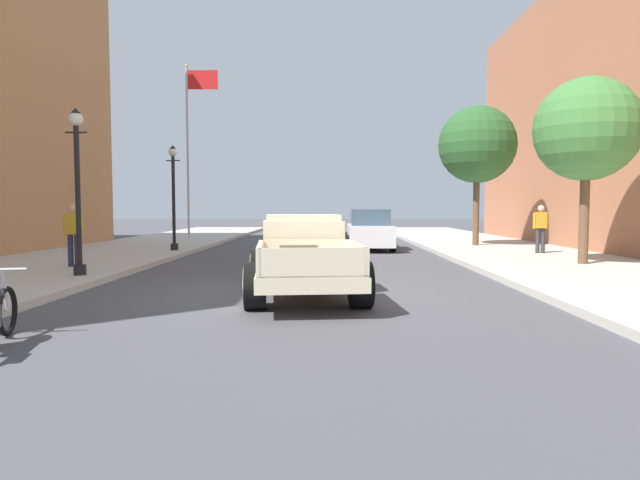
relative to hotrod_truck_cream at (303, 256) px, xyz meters
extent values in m
plane|color=#47474C|center=(-0.06, 0.15, -0.75)|extent=(140.00, 140.00, 0.00)
cube|color=beige|center=(0.03, -0.24, -0.21)|extent=(2.26, 5.06, 0.24)
cube|color=beige|center=(-0.01, 0.11, 0.31)|extent=(1.67, 1.26, 0.80)
cube|color=beige|center=(0.00, 0.06, 0.77)|extent=(1.52, 1.08, 0.12)
cube|color=#3D4C5B|center=(-0.07, 0.67, 0.47)|extent=(1.32, 0.18, 0.44)
cube|color=beige|center=(-0.14, 1.40, 0.17)|extent=(1.47, 1.63, 0.52)
cube|color=silver|center=(-0.23, 2.19, 0.15)|extent=(0.69, 0.17, 0.47)
cube|color=beige|center=(0.17, -1.63, -0.07)|extent=(1.90, 2.26, 0.04)
cube|color=beige|center=(-0.63, -1.72, 0.15)|extent=(0.30, 2.10, 0.44)
cube|color=beige|center=(0.98, -1.55, 0.15)|extent=(0.30, 2.10, 0.44)
cube|color=beige|center=(0.28, -2.64, 0.15)|extent=(1.62, 0.25, 0.44)
cube|color=beige|center=(0.07, -0.63, 0.15)|extent=(1.62, 0.25, 0.44)
cylinder|color=black|center=(-1.00, 1.01, -0.35)|extent=(0.44, 0.83, 0.80)
cylinder|color=silver|center=(-1.19, 0.99, -0.35)|extent=(0.08, 0.65, 0.66)
cylinder|color=silver|center=(-1.20, 0.98, -0.35)|extent=(0.04, 0.24, 0.24)
cylinder|color=black|center=(0.78, 1.19, -0.35)|extent=(0.44, 0.83, 0.80)
cylinder|color=silver|center=(0.96, 1.21, -0.35)|extent=(0.08, 0.65, 0.66)
cylinder|color=silver|center=(0.97, 1.21, -0.35)|extent=(0.04, 0.24, 0.24)
cylinder|color=black|center=(-0.73, -1.68, -0.35)|extent=(0.44, 0.83, 0.80)
cylinder|color=silver|center=(-0.91, -1.69, -0.35)|extent=(0.08, 0.65, 0.66)
cylinder|color=silver|center=(-0.92, -1.70, -0.35)|extent=(0.04, 0.24, 0.24)
cylinder|color=black|center=(1.06, -1.49, -0.35)|extent=(0.44, 0.83, 0.80)
cylinder|color=silver|center=(1.24, -1.47, -0.35)|extent=(0.08, 0.65, 0.66)
cylinder|color=silver|center=(1.25, -1.47, -0.35)|extent=(0.04, 0.24, 0.24)
cube|color=brown|center=(0.03, -2.00, 0.15)|extent=(0.64, 0.50, 0.40)
cube|color=#3D2D1E|center=(0.03, -2.00, 0.15)|extent=(0.62, 0.11, 0.42)
cube|color=gray|center=(0.36, -1.31, 0.09)|extent=(0.50, 0.41, 0.28)
torus|color=black|center=(-3.79, -3.58, -0.42)|extent=(0.22, 0.67, 0.67)
cylinder|color=silver|center=(-3.78, -3.64, -0.12)|extent=(0.11, 0.26, 0.58)
cylinder|color=silver|center=(-3.75, -3.75, 0.16)|extent=(0.61, 0.18, 0.04)
cube|color=silver|center=(2.17, 11.35, -0.14)|extent=(1.75, 4.31, 0.80)
cube|color=#384C5B|center=(2.16, 11.20, 0.58)|extent=(1.53, 2.01, 0.64)
cylinder|color=black|center=(1.35, 12.65, -0.42)|extent=(0.22, 0.66, 0.66)
cylinder|color=black|center=(3.00, 12.64, -0.42)|extent=(0.22, 0.66, 0.66)
cylinder|color=black|center=(1.33, 10.07, -0.42)|extent=(0.22, 0.66, 0.66)
cylinder|color=black|center=(2.98, 10.06, -0.42)|extent=(0.22, 0.66, 0.66)
cylinder|color=#232847|center=(-6.37, 3.52, -0.17)|extent=(0.14, 0.14, 0.86)
cylinder|color=#232847|center=(-6.19, 3.52, -0.17)|extent=(0.14, 0.14, 0.86)
cube|color=gold|center=(-6.28, 3.52, 0.54)|extent=(0.36, 0.22, 0.56)
cylinder|color=gold|center=(-6.50, 3.52, 0.51)|extent=(0.09, 0.09, 0.54)
cylinder|color=gold|center=(-6.06, 3.52, 0.51)|extent=(0.09, 0.09, 0.54)
sphere|color=tan|center=(-6.28, 3.52, 0.94)|extent=(0.22, 0.22, 0.22)
cylinder|color=#333338|center=(7.73, 7.96, -0.17)|extent=(0.14, 0.14, 0.86)
cylinder|color=#333338|center=(7.91, 7.96, -0.17)|extent=(0.14, 0.14, 0.86)
cube|color=gold|center=(7.82, 7.96, 0.54)|extent=(0.36, 0.22, 0.56)
cylinder|color=gold|center=(7.60, 7.96, 0.51)|extent=(0.09, 0.09, 0.54)
cylinder|color=gold|center=(8.04, 7.96, 0.51)|extent=(0.09, 0.09, 0.54)
sphere|color=beige|center=(7.82, 7.96, 0.94)|extent=(0.22, 0.22, 0.22)
cylinder|color=black|center=(-5.29, 1.72, -0.48)|extent=(0.28, 0.28, 0.24)
cylinder|color=black|center=(-5.29, 1.72, 1.24)|extent=(0.12, 0.12, 3.20)
cylinder|color=black|center=(-5.29, 1.72, 2.69)|extent=(0.50, 0.04, 0.04)
sphere|color=silver|center=(-5.29, 1.72, 3.00)|extent=(0.32, 0.32, 0.32)
cone|color=black|center=(-5.29, 1.72, 3.18)|extent=(0.24, 0.24, 0.14)
cylinder|color=black|center=(-5.20, 9.06, -0.48)|extent=(0.28, 0.28, 0.24)
cylinder|color=black|center=(-5.20, 9.06, 1.24)|extent=(0.12, 0.12, 3.20)
cylinder|color=black|center=(-5.20, 9.06, 2.69)|extent=(0.50, 0.04, 0.04)
sphere|color=silver|center=(-5.20, 9.06, 3.00)|extent=(0.32, 0.32, 0.32)
cone|color=black|center=(-5.20, 9.06, 3.18)|extent=(0.24, 0.24, 0.14)
cylinder|color=#B2B2B7|center=(-7.05, 18.20, 3.90)|extent=(0.12, 0.12, 9.00)
sphere|color=gold|center=(-7.05, 18.20, 8.48)|extent=(0.16, 0.16, 0.16)
cube|color=red|center=(-6.19, 18.20, 7.75)|extent=(1.60, 0.03, 1.00)
cylinder|color=brown|center=(7.63, 4.45, 0.73)|extent=(0.26, 0.26, 2.66)
sphere|color=#3D7538|center=(7.63, 4.45, 3.12)|extent=(2.85, 2.85, 2.85)
cylinder|color=brown|center=(6.65, 11.85, 0.89)|extent=(0.26, 0.26, 2.98)
sphere|color=#285628|center=(6.65, 11.85, 3.57)|extent=(3.18, 3.18, 3.18)
camera|label=1|loc=(0.51, -10.60, 0.97)|focal=30.10mm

